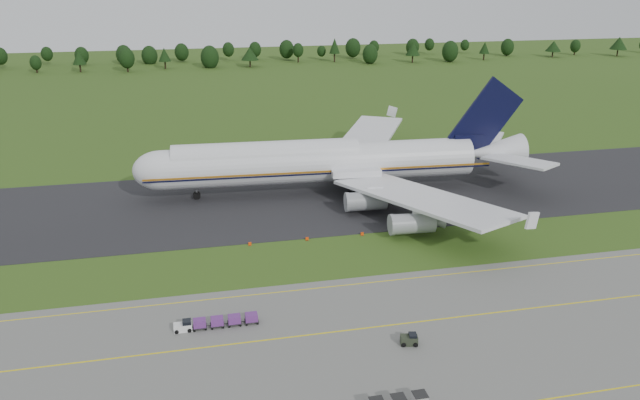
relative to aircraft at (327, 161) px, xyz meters
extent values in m
plane|color=#2F4D17|center=(-12.78, -31.30, -6.66)|extent=(600.00, 600.00, 0.00)
cube|color=#63635F|center=(-12.78, -65.30, -6.63)|extent=(300.00, 52.00, 0.06)
cube|color=black|center=(-12.78, -3.30, -6.62)|extent=(300.00, 40.00, 0.08)
cube|color=yellow|center=(-12.78, -53.30, -6.59)|extent=(300.00, 0.25, 0.01)
cube|color=yellow|center=(-12.78, -41.30, -6.59)|extent=(120.00, 0.20, 0.01)
cylinder|color=black|center=(-92.78, 187.51, -5.15)|extent=(0.70, 0.70, 3.02)
sphere|color=#193412|center=(-92.78, 187.51, -2.04)|extent=(5.08, 5.08, 5.08)
cylinder|color=black|center=(-73.63, 185.74, -4.88)|extent=(0.70, 0.70, 3.55)
cone|color=#193412|center=(-73.63, 185.74, 0.05)|extent=(6.08, 6.08, 6.31)
cylinder|color=black|center=(-52.38, 181.29, -4.60)|extent=(0.70, 0.70, 4.12)
sphere|color=#193412|center=(-52.38, 181.29, -0.37)|extent=(7.18, 7.18, 7.18)
cylinder|color=black|center=(-35.62, 187.71, -4.88)|extent=(0.70, 0.70, 3.55)
cone|color=#193412|center=(-35.62, 187.71, 0.04)|extent=(5.78, 5.78, 6.31)
cylinder|color=black|center=(-14.54, 187.05, -5.07)|extent=(0.70, 0.70, 3.18)
sphere|color=#193412|center=(-14.54, 187.05, -1.80)|extent=(8.66, 8.66, 8.66)
cylinder|color=black|center=(4.45, 185.20, -4.98)|extent=(0.70, 0.70, 3.35)
cone|color=#193412|center=(4.45, 185.20, -0.33)|extent=(8.43, 8.43, 5.95)
cylinder|color=black|center=(30.21, 196.35, -4.66)|extent=(0.70, 0.70, 4.00)
sphere|color=#193412|center=(30.21, 196.35, -0.55)|extent=(5.42, 5.42, 5.42)
cylinder|color=black|center=(48.54, 193.59, -4.50)|extent=(0.70, 0.70, 4.31)
cone|color=#193412|center=(48.54, 193.59, 1.49)|extent=(5.46, 5.46, 7.67)
cylinder|color=black|center=(64.46, 183.69, -5.12)|extent=(0.70, 0.70, 3.08)
sphere|color=#193412|center=(64.46, 183.69, -1.95)|extent=(7.55, 7.55, 7.55)
cylinder|color=black|center=(86.64, 182.87, -4.82)|extent=(0.70, 0.70, 3.67)
cone|color=#193412|center=(86.64, 182.87, 0.27)|extent=(7.29, 7.29, 6.52)
cylinder|color=black|center=(106.14, 181.26, -4.92)|extent=(0.70, 0.70, 3.47)
sphere|color=#193412|center=(106.14, 181.26, -1.36)|extent=(8.20, 8.20, 8.20)
cylinder|color=black|center=(126.62, 184.41, -4.99)|extent=(0.70, 0.70, 3.34)
cone|color=#193412|center=(126.62, 184.41, -0.35)|extent=(5.32, 5.32, 5.93)
cylinder|color=black|center=(146.29, 196.61, -5.09)|extent=(0.70, 0.70, 3.14)
sphere|color=#193412|center=(146.29, 196.61, -1.85)|extent=(6.92, 6.92, 6.92)
cylinder|color=black|center=(168.28, 187.32, -5.13)|extent=(0.70, 0.70, 3.06)
cone|color=#193412|center=(168.28, 187.32, -0.88)|extent=(8.20, 8.20, 5.43)
cylinder|color=black|center=(185.09, 192.64, -5.05)|extent=(0.70, 0.70, 3.21)
sphere|color=#193412|center=(185.09, 192.64, -1.76)|extent=(5.41, 5.41, 5.41)
cylinder|color=black|center=(204.73, 182.87, -4.80)|extent=(0.70, 0.70, 3.71)
cone|color=#193412|center=(204.73, 182.87, 0.36)|extent=(8.98, 8.98, 6.60)
cylinder|color=silver|center=(-1.52, 0.08, -0.24)|extent=(64.53, 11.40, 7.97)
cylinder|color=silver|center=(-12.57, 0.68, 1.64)|extent=(37.91, 8.23, 6.22)
sphere|color=silver|center=(-33.57, 1.81, -0.24)|extent=(7.97, 7.97, 7.97)
cone|color=silver|center=(36.61, -1.97, 0.32)|extent=(12.56, 8.21, 7.57)
cube|color=orange|center=(-1.73, -3.92, -0.90)|extent=(70.73, 3.87, 0.39)
cube|color=silver|center=(12.22, -21.83, -1.23)|extent=(24.85, 38.97, 0.61)
cube|color=silver|center=(14.49, 20.39, -1.23)|extent=(27.96, 38.27, 0.61)
cylinder|color=gray|center=(4.31, -14.20, -4.00)|extent=(7.93, 3.95, 3.54)
cylinder|color=gray|center=(8.98, -26.64, -4.00)|extent=(7.93, 3.95, 3.54)
cylinder|color=gray|center=(5.80, 13.65, -4.00)|extent=(7.93, 3.95, 3.54)
cylinder|color=gray|center=(11.79, 25.52, -4.00)|extent=(7.93, 3.95, 3.54)
cube|color=black|center=(33.87, -1.82, 7.77)|extent=(16.15, 1.47, 17.77)
cube|color=silver|center=(37.82, -10.34, 0.65)|extent=(12.29, 15.54, 0.50)
cube|color=silver|center=(38.71, 6.23, 0.65)|extent=(13.25, 15.27, 0.50)
cylinder|color=slate|center=(-26.93, 1.45, -5.44)|extent=(0.40, 0.40, 2.43)
cylinder|color=black|center=(-26.93, 1.45, -5.94)|extent=(1.49, 1.07, 1.44)
cylinder|color=slate|center=(4.85, -5.25, -5.44)|extent=(0.40, 0.40, 2.43)
cylinder|color=black|center=(4.85, -5.25, -5.94)|extent=(1.49, 1.07, 1.44)
cylinder|color=slate|center=(5.38, 4.70, -5.44)|extent=(0.40, 0.40, 2.43)
cylinder|color=black|center=(5.38, 4.70, -5.94)|extent=(1.49, 1.07, 1.44)
cube|color=white|center=(-30.34, -48.79, -6.10)|extent=(2.33, 1.25, 0.99)
cylinder|color=black|center=(-31.15, -49.42, -6.33)|extent=(0.54, 0.20, 0.54)
cube|color=black|center=(-28.19, -48.79, -6.28)|extent=(1.79, 1.34, 0.11)
cube|color=#59276F|center=(-28.19, -48.79, -5.75)|extent=(1.61, 1.25, 0.99)
cylinder|color=black|center=(-28.91, -49.42, -6.44)|extent=(0.30, 0.13, 0.30)
cube|color=black|center=(-25.95, -48.79, -6.28)|extent=(1.79, 1.34, 0.11)
cube|color=#59276F|center=(-25.95, -48.79, -5.75)|extent=(1.61, 1.25, 0.99)
cylinder|color=black|center=(-26.67, -49.42, -6.44)|extent=(0.30, 0.13, 0.30)
cube|color=black|center=(-23.71, -48.79, -6.28)|extent=(1.79, 1.34, 0.11)
cube|color=#59276F|center=(-23.71, -48.79, -5.75)|extent=(1.61, 1.25, 0.99)
cylinder|color=black|center=(-24.43, -49.42, -6.44)|extent=(0.30, 0.13, 0.30)
cube|color=black|center=(-21.47, -48.79, -6.28)|extent=(1.79, 1.34, 0.11)
cube|color=#59276F|center=(-21.47, -48.79, -5.75)|extent=(1.61, 1.25, 0.99)
cylinder|color=black|center=(-22.19, -49.42, -6.44)|extent=(0.30, 0.13, 0.30)
cylinder|color=black|center=(-30.34, -48.79, -6.33)|extent=(0.54, 0.20, 0.54)
cube|color=#262D1F|center=(-2.91, -58.02, -6.02)|extent=(2.32, 1.68, 1.16)
cylinder|color=black|center=(-3.65, -58.65, -6.30)|extent=(0.59, 0.21, 0.59)
cylinder|color=black|center=(-2.18, -57.39, -6.30)|extent=(0.59, 0.21, 0.59)
cube|color=black|center=(-10.64, -69.33, -5.14)|extent=(1.51, 1.51, 0.07)
cube|color=black|center=(-8.24, -69.33, -5.14)|extent=(1.51, 1.51, 0.07)
cube|color=#9E9E9E|center=(-5.84, -69.33, -5.89)|extent=(1.42, 1.42, 1.42)
cube|color=black|center=(-5.84, -69.33, -5.14)|extent=(1.51, 1.51, 0.07)
cube|color=#F53E07|center=(-18.94, -23.96, -6.36)|extent=(0.50, 0.12, 0.60)
cube|color=black|center=(-18.94, -23.96, -6.64)|extent=(0.30, 0.30, 0.04)
cube|color=#F53E07|center=(-9.06, -23.96, -6.36)|extent=(0.50, 0.12, 0.60)
cube|color=black|center=(-9.06, -23.96, -6.64)|extent=(0.30, 0.30, 0.04)
cube|color=#F53E07|center=(0.83, -23.96, -6.36)|extent=(0.50, 0.12, 0.60)
cube|color=black|center=(0.83, -23.96, -6.64)|extent=(0.30, 0.30, 0.04)
cube|color=#F53E07|center=(10.71, -23.96, -6.36)|extent=(0.50, 0.12, 0.60)
cube|color=black|center=(10.71, -23.96, -6.64)|extent=(0.30, 0.30, 0.04)
camera|label=1|loc=(-28.00, -120.69, 37.05)|focal=35.00mm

